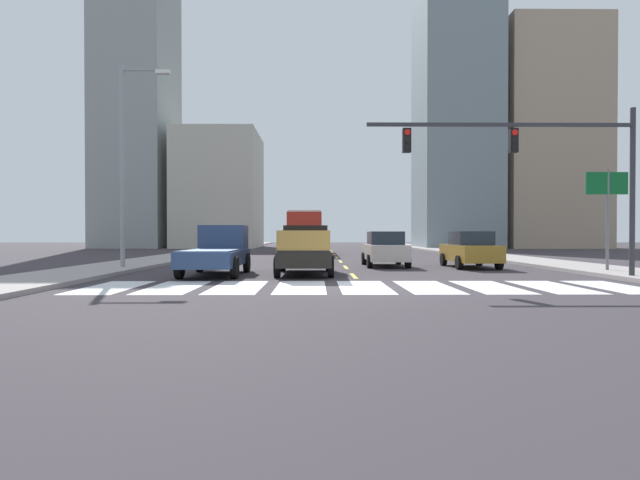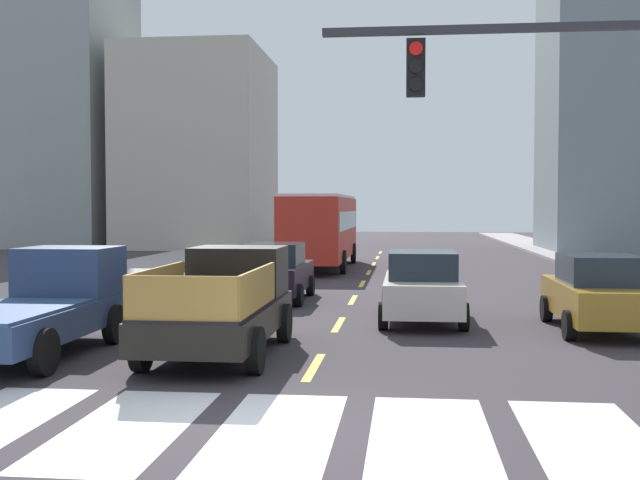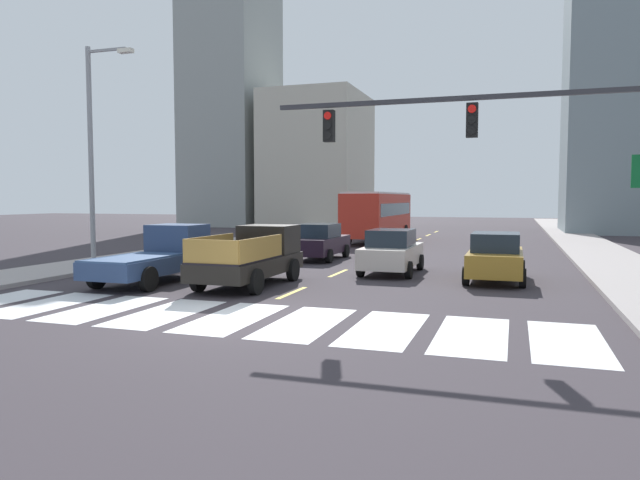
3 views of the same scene
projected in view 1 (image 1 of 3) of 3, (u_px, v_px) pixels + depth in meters
The scene contains 33 objects.
ground_plane at pixel (364, 287), 14.95m from camera, with size 160.00×160.00×0.00m, color #373136.
sidewalk_right at pixel (499, 257), 33.05m from camera, with size 3.39×110.00×0.15m, color #9C9391.
sidewalk_left at pixel (175, 257), 32.85m from camera, with size 3.39×110.00×0.15m, color #9C9391.
crosswalk_stripe_0 at pixel (111, 287), 14.89m from camera, with size 1.48×3.81×0.01m, color silver.
crosswalk_stripe_1 at pixel (175, 287), 14.90m from camera, with size 1.48×3.81×0.01m, color silver.
crosswalk_stripe_2 at pixel (238, 287), 14.92m from camera, with size 1.48×3.81×0.01m, color silver.
crosswalk_stripe_3 at pixel (301, 287), 14.94m from camera, with size 1.48×3.81×0.01m, color silver.
crosswalk_stripe_4 at pixel (364, 287), 14.95m from camera, with size 1.48×3.81×0.01m, color silver.
crosswalk_stripe_5 at pixel (427, 287), 14.97m from camera, with size 1.48×3.81×0.01m, color silver.
crosswalk_stripe_6 at pixel (489, 287), 14.99m from camera, with size 1.48×3.81×0.01m, color silver.
crosswalk_stripe_7 at pixel (552, 287), 15.01m from camera, with size 1.48×3.81×0.01m, color silver.
crosswalk_stripe_8 at pixel (614, 287), 15.02m from camera, with size 1.48×3.81×0.01m, color silver.
lane_dash_0 at pixel (354, 276), 18.95m from camera, with size 0.16×2.40×0.01m, color #DFC547.
lane_dash_1 at pixel (346, 267), 23.95m from camera, with size 0.16×2.40×0.01m, color #DFC547.
lane_dash_2 at pixel (340, 261), 28.95m from camera, with size 0.16×2.40×0.01m, color #DFC547.
lane_dash_3 at pixel (337, 257), 33.95m from camera, with size 0.16×2.40×0.01m, color #DFC547.
lane_dash_4 at pixel (334, 254), 38.95m from camera, with size 0.16×2.40×0.01m, color #DFC547.
lane_dash_5 at pixel (332, 252), 43.95m from camera, with size 0.16×2.40×0.01m, color #DFC547.
lane_dash_6 at pixel (330, 250), 48.95m from camera, with size 0.16×2.40×0.01m, color #DFC547.
lane_dash_7 at pixel (329, 249), 53.95m from camera, with size 0.16×2.40×0.01m, color #DFC547.
pickup_stakebed at pixel (305, 250), 20.21m from camera, with size 2.18×5.20×1.96m.
pickup_dark at pixel (218, 251), 19.71m from camera, with size 2.18×5.20×1.96m.
city_bus at pixel (306, 230), 40.95m from camera, with size 2.72×10.80×3.32m.
sedan_far at pixel (385, 249), 24.59m from camera, with size 2.02×4.40×1.72m.
sedan_near_left at pixel (470, 250), 23.62m from camera, with size 2.02×4.40×1.72m.
sedan_near_right at pixel (301, 247), 28.50m from camera, with size 2.02×4.40×1.72m.
traffic_signal_gantry at pixel (546, 159), 17.33m from camera, with size 9.39×0.27×6.00m.
direction_sign_green at pixel (607, 198), 20.09m from camera, with size 1.70×0.12×4.20m.
streetlight_left at pixel (126, 157), 21.83m from camera, with size 2.20×0.28×9.00m.
tower_tall_centre at pixel (456, 3), 56.71m from camera, with size 8.55×8.76×55.88m, color gray.
block_mid_left at pixel (550, 136), 56.98m from camera, with size 11.15×7.15×25.72m, color tan.
block_mid_right at pixel (137, 106), 59.07m from camera, with size 7.86×10.03×33.71m, color gray.
block_low_left at pixel (220, 191), 59.45m from camera, with size 9.33×11.12×13.53m, color #BAB4A4.
Camera 1 is at (-1.45, -14.92, 1.60)m, focal length 27.96 mm.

